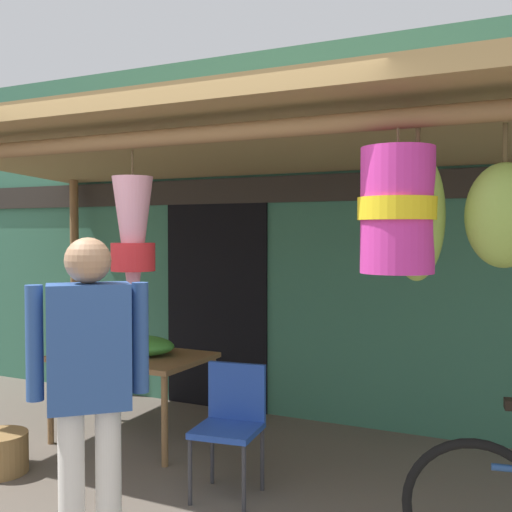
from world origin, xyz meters
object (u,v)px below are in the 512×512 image
Objects in this scene: display_table at (133,363)px; folding_chair at (231,417)px; customer_foreground at (89,376)px; flower_heap_on_table at (141,345)px.

folding_chair is (1.22, -0.54, -0.14)m from display_table.
flower_heap_on_table is at bearing 119.16° from customer_foreground.
flower_heap_on_table reaches higher than folding_chair.
customer_foreground is at bearing -58.65° from display_table.
flower_heap_on_table is 1.98m from customer_foreground.
display_table is at bearing -168.76° from flower_heap_on_table.
customer_foreground is (1.04, -1.70, 0.36)m from display_table.
flower_heap_on_table reaches higher than display_table.
folding_chair reaches higher than display_table.
customer_foreground reaches higher than display_table.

